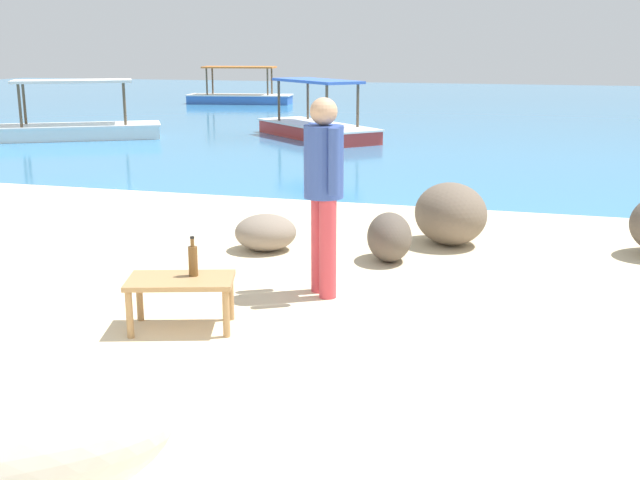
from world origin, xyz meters
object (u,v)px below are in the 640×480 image
boat_white (76,126)px  boat_red (317,126)px  bottle (193,260)px  boat_blue (240,96)px  person_standing (324,182)px  low_bench_table (181,286)px

boat_white → boat_red: same height
bottle → boat_blue: (-8.05, 21.14, -0.25)m
bottle → person_standing: bearing=54.0°
person_standing → boat_blue: person_standing is taller
low_bench_table → bottle: bearing=34.1°
boat_blue → boat_red: bearing=-67.8°
boat_red → boat_white: bearing=-118.7°
low_bench_table → bottle: (0.07, 0.08, 0.18)m
boat_white → low_bench_table: bearing=-83.4°
bottle → boat_blue: 22.62m
boat_white → boat_blue: size_ratio=0.99×
bottle → boat_white: (-7.62, 10.24, -0.25)m
low_bench_table → boat_white: bearing=108.7°
person_standing → boat_white: 12.47m
boat_white → boat_blue: 10.91m
bottle → boat_white: size_ratio=0.08×
person_standing → boat_red: bearing=-111.5°
bottle → boat_red: bearing=102.0°
boat_white → boat_blue: (-0.43, 10.90, 0.00)m
low_bench_table → boat_white: 12.79m
boat_white → boat_red: size_ratio=1.09×
low_bench_table → boat_blue: boat_blue is taller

